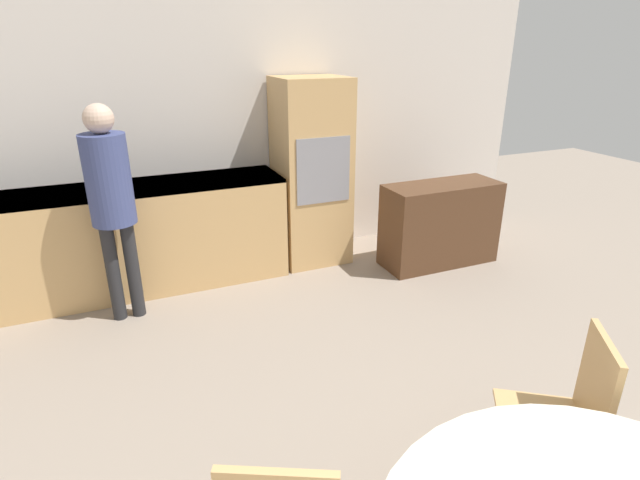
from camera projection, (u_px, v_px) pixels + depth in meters
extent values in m
cube|color=silver|center=(210.00, 130.00, 4.60)|extent=(6.91, 0.05, 2.60)
cube|color=tan|center=(103.00, 243.00, 4.23)|extent=(3.11, 0.60, 0.93)
cube|color=black|center=(94.00, 192.00, 4.07)|extent=(3.11, 0.60, 0.03)
cube|color=tan|center=(311.00, 173.00, 4.79)|extent=(0.65, 0.58, 1.77)
cube|color=gray|center=(324.00, 171.00, 4.50)|extent=(0.52, 0.01, 0.60)
cube|color=#51331E|center=(440.00, 224.00, 4.86)|extent=(1.13, 0.45, 0.80)
cylinder|color=tan|center=(496.00, 430.00, 2.55)|extent=(0.04, 0.04, 0.42)
cylinder|color=tan|center=(505.00, 480.00, 2.26)|extent=(0.04, 0.04, 0.42)
cylinder|color=tan|center=(563.00, 439.00, 2.50)|extent=(0.04, 0.04, 0.42)
cube|color=tan|center=(543.00, 423.00, 2.30)|extent=(0.56, 0.56, 0.02)
cube|color=tan|center=(597.00, 386.00, 2.18)|extent=(0.24, 0.33, 0.46)
cylinder|color=#262628|center=(113.00, 273.00, 3.85)|extent=(0.10, 0.10, 0.80)
cylinder|color=#262628|center=(133.00, 269.00, 3.91)|extent=(0.10, 0.10, 0.80)
cylinder|color=#3D477A|center=(108.00, 180.00, 3.61)|extent=(0.32, 0.32, 0.66)
sphere|color=beige|center=(98.00, 119.00, 3.45)|extent=(0.21, 0.21, 0.21)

